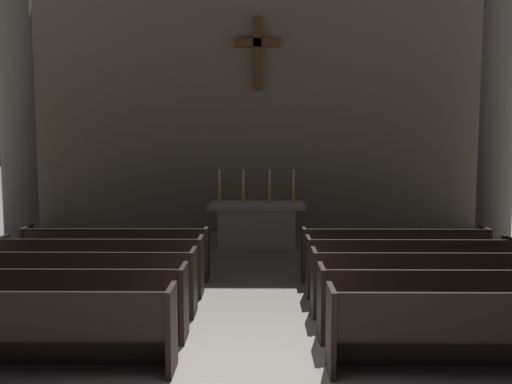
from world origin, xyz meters
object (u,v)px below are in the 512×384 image
Objects in this scene: pew_left_row_1 at (23,330)px; candlestick_inner_right at (270,192)px; pew_right_row_4 at (409,267)px; pew_left_row_2 at (56,303)px; pew_left_row_5 at (117,253)px; pew_right_row_1 at (481,331)px; column_right_second at (499,85)px; candlestick_outer_left at (220,192)px; pew_right_row_2 at (450,304)px; candlestick_outer_right at (293,192)px; pew_right_row_5 at (394,254)px; column_left_second at (16,85)px; pew_right_row_3 at (427,283)px; pew_left_row_4 at (101,266)px; altar at (257,223)px; pew_left_row_3 at (81,282)px; candlestick_inner_left at (244,192)px.

pew_left_row_1 is 7.59m from candlestick_inner_right.
pew_left_row_2 is at bearing -158.12° from pew_right_row_4.
pew_left_row_2 is at bearing -114.52° from candlestick_inner_right.
pew_right_row_1 is (4.91, -3.95, 0.00)m from pew_left_row_5.
column_right_second is 6.67m from candlestick_outer_left.
candlestick_outer_right reaches higher than pew_right_row_2.
pew_left_row_5 is 8.92m from column_right_second.
pew_right_row_1 is at bearing -113.10° from column_right_second.
pew_right_row_5 is (0.00, 3.95, 0.00)m from pew_right_row_1.
pew_left_row_1 is 7.25m from candlestick_outer_left.
pew_right_row_3 is at bearing -31.73° from column_left_second.
candlestick_outer_right reaches higher than pew_left_row_5.
candlestick_outer_right is (-1.61, 6.04, 0.78)m from pew_right_row_2.
pew_right_row_4 is 4.67m from candlestick_inner_right.
candlestick_outer_right is (3.31, 6.04, 0.78)m from pew_left_row_2.
pew_left_row_2 is 1.97m from pew_left_row_4.
pew_right_row_4 is at bearing 31.06° from pew_left_row_1.
candlestick_outer_right is (1.70, 0.00, 0.00)m from candlestick_outer_left.
pew_right_row_2 is at bearing -67.88° from altar.
column_right_second is at bearing 41.05° from pew_left_row_1.
pew_left_row_3 is 5.62m from altar.
pew_left_row_1 is 10.85m from column_right_second.
pew_right_row_3 is 4.24× the size of candlestick_inner_left.
column_right_second is at bearing -2.25° from candlestick_inner_left.
candlestick_inner_right is 0.55m from candlestick_outer_right.
pew_right_row_3 is 1.97m from pew_right_row_5.
pew_right_row_4 is at bearing -90.00° from pew_right_row_5.
pew_left_row_5 is 1.00× the size of pew_right_row_4.
pew_right_row_1 is 7.40m from candlestick_inner_right.
column_left_second is at bearing -177.95° from candlestick_outer_right.
column_right_second reaches higher than pew_left_row_4.
pew_left_row_2 and pew_right_row_4 have the same top height.
pew_left_row_2 is at bearing -143.33° from column_right_second.
column_right_second is 6.22m from altar.
pew_right_row_1 is at bearing -11.35° from pew_left_row_2.
pew_right_row_1 is at bearing -90.00° from pew_right_row_5.
column_left_second is at bearing 135.42° from pew_left_row_5.
pew_right_row_2 is at bearing -116.51° from column_right_second.
pew_left_row_2 is 6.47m from candlestick_inner_left.
pew_left_row_1 and pew_right_row_4 have the same top height.
candlestick_outer_right is at bearing 64.81° from pew_left_row_1.
pew_right_row_5 is (4.91, 3.95, 0.00)m from pew_left_row_1.
pew_right_row_2 is at bearing -90.00° from pew_right_row_4.
candlestick_outer_left is (-3.31, 3.08, 0.78)m from pew_right_row_5.
pew_right_row_2 is at bearing -11.35° from pew_left_row_3.
column_right_second is (2.90, 5.82, 3.19)m from pew_right_row_2.
column_left_second is 9.79× the size of candlestick_outer_left.
pew_right_row_4 is 4.24× the size of candlestick_inner_right.
candlestick_outer_left and candlestick_inner_right have the same top height.
candlestick_outer_left is at bearing 180.00° from altar.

